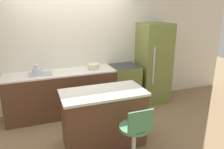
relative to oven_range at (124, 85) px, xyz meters
The scene contains 9 objects.
ground_plane 1.21m from the oven_range, 163.55° to the right, with size 14.00×14.00×0.00m, color #8E704C.
wall_back 1.40m from the oven_range, 162.91° to the left, with size 8.00×0.06×2.60m.
back_counter 1.40m from the oven_range, behind, with size 2.19×0.60×0.93m.
kitchen_island 1.56m from the oven_range, 125.82° to the right, with size 1.32×0.68×0.92m.
oven_range is the anchor object (origin of this frame).
refrigerator 0.85m from the oven_range, ahead, with size 0.67×0.65×1.83m.
stool_chair 2.07m from the oven_range, 109.29° to the right, with size 0.42×0.42×0.95m.
kettle 1.92m from the oven_range, behind, with size 0.17×0.17×0.20m.
mixing_bowl 0.87m from the oven_range, behind, with size 0.23×0.23×0.09m.
Camera 1 is at (-0.80, -3.95, 2.19)m, focal length 35.00 mm.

